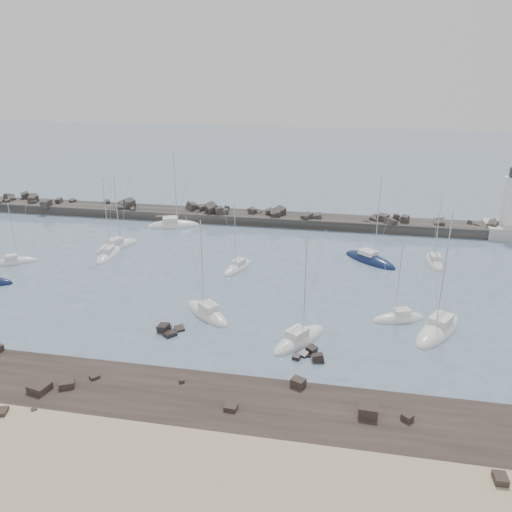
{
  "coord_description": "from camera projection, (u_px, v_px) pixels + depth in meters",
  "views": [
    {
      "loc": [
        16.9,
        -59.24,
        31.15
      ],
      "look_at": [
        3.7,
        12.0,
        2.77
      ],
      "focal_mm": 35.0,
      "sensor_mm": 36.0,
      "label": 1
    }
  ],
  "objects": [
    {
      "name": "sailboat_7",
      "position": [
        299.0,
        340.0,
        59.37
      ],
      "size": [
        7.18,
        9.0,
        14.2
      ],
      "color": "white",
      "rests_on": "ground"
    },
    {
      "name": "sailboat_5",
      "position": [
        207.0,
        314.0,
        65.6
      ],
      "size": [
        8.35,
        7.83,
        13.94
      ],
      "color": "white",
      "rests_on": "ground"
    },
    {
      "name": "sailboat_11",
      "position": [
        438.0,
        331.0,
        61.47
      ],
      "size": [
        8.3,
        10.97,
        16.94
      ],
      "color": "white",
      "rests_on": "ground"
    },
    {
      "name": "sailboat_6",
      "position": [
        238.0,
        268.0,
        80.17
      ],
      "size": [
        4.71,
        7.92,
        11.99
      ],
      "color": "white",
      "rests_on": "ground"
    },
    {
      "name": "lighthouse",
      "position": [
        506.0,
        220.0,
        94.16
      ],
      "size": [
        7.0,
        7.0,
        14.6
      ],
      "color": "#ADADA8",
      "rests_on": "ground"
    },
    {
      "name": "sand_strip",
      "position": [
        108.0,
        486.0,
        39.17
      ],
      "size": [
        140.0,
        14.0,
        1.0
      ],
      "primitive_type": "cube",
      "color": "tan",
      "rests_on": "ground"
    },
    {
      "name": "breakwater",
      "position": [
        225.0,
        219.0,
        104.45
      ],
      "size": [
        115.0,
        7.41,
        5.45
      ],
      "color": "#2D2A28",
      "rests_on": "ground"
    },
    {
      "name": "sailboat_1",
      "position": [
        109.0,
        255.0,
        85.66
      ],
      "size": [
        3.41,
        9.19,
        14.25
      ],
      "color": "white",
      "rests_on": "ground"
    },
    {
      "name": "rock_cluster_near",
      "position": [
        169.0,
        331.0,
        61.49
      ],
      "size": [
        3.36,
        3.41,
        1.42
      ],
      "color": "black",
      "rests_on": "ground"
    },
    {
      "name": "rock_shelf",
      "position": [
        156.0,
        406.0,
        48.28
      ],
      "size": [
        140.0,
        12.28,
        2.03
      ],
      "color": "black",
      "rests_on": "ground"
    },
    {
      "name": "sailboat_9",
      "position": [
        399.0,
        319.0,
        64.31
      ],
      "size": [
        7.33,
        4.45,
        11.25
      ],
      "color": "white",
      "rests_on": "ground"
    },
    {
      "name": "sailboat_0",
      "position": [
        15.0,
        262.0,
        82.35
      ],
      "size": [
        7.03,
        5.4,
        11.1
      ],
      "color": "white",
      "rests_on": "ground"
    },
    {
      "name": "ground",
      "position": [
        214.0,
        304.0,
        68.46
      ],
      "size": [
        400.0,
        400.0,
        0.0
      ],
      "primitive_type": "plane",
      "color": "slate",
      "rests_on": "ground"
    },
    {
      "name": "sailboat_3",
      "position": [
        118.0,
        247.0,
        89.25
      ],
      "size": [
        6.3,
        9.03,
        13.94
      ],
      "color": "white",
      "rests_on": "ground"
    },
    {
      "name": "sailboat_4",
      "position": [
        173.0,
        226.0,
        100.58
      ],
      "size": [
        10.99,
        6.33,
        16.56
      ],
      "color": "white",
      "rests_on": "ground"
    },
    {
      "name": "sailboat_8",
      "position": [
        370.0,
        260.0,
        83.16
      ],
      "size": [
        9.72,
        8.82,
        15.79
      ],
      "color": "#101C44",
      "rests_on": "ground"
    },
    {
      "name": "rock_cluster_far",
      "position": [
        311.0,
        356.0,
        56.23
      ],
      "size": [
        3.74,
        3.29,
        1.52
      ],
      "color": "black",
      "rests_on": "ground"
    },
    {
      "name": "sailboat_10",
      "position": [
        434.0,
        262.0,
        82.47
      ],
      "size": [
        2.99,
        7.9,
        12.36
      ],
      "color": "white",
      "rests_on": "ground"
    }
  ]
}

